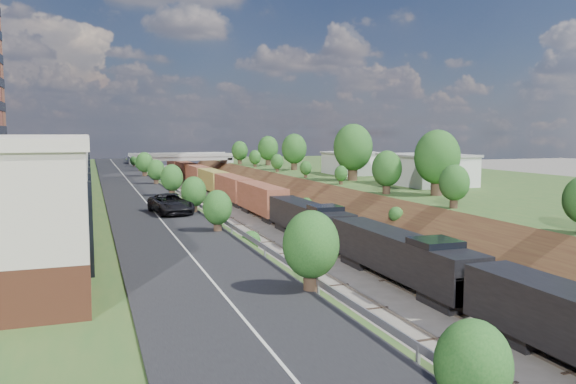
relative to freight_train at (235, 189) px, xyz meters
name	(u,v)px	position (x,y,z in m)	size (l,w,h in m)	color
platform_right	(448,194)	(30.40, -18.06, -0.20)	(44.00, 180.00, 5.00)	#325A25
embankment_left	(170,225)	(-13.60, -18.06, -2.70)	(7.07, 180.00, 7.07)	brown
embankment_right	(321,216)	(8.40, -18.06, -2.70)	(7.07, 180.00, 7.07)	brown
rail_left_track	(231,221)	(-5.20, -18.06, -2.61)	(1.58, 180.00, 0.18)	gray
rail_right_track	(267,219)	(0.00, -18.06, -2.61)	(1.58, 180.00, 0.18)	gray
road	(134,188)	(-18.10, -18.06, 2.35)	(8.00, 180.00, 0.10)	black
guardrail	(166,184)	(-14.00, -18.26, 2.85)	(0.10, 171.00, 0.70)	#99999E
commercial_building	(2,176)	(-30.60, -40.06, 5.81)	(14.30, 62.30, 7.00)	brown
overpass	(180,163)	(-2.60, 43.94, 2.22)	(24.50, 8.30, 7.40)	gray
white_building_near	(426,171)	(20.90, -26.06, 4.30)	(9.00, 12.00, 4.00)	silver
white_building_far	(353,164)	(20.40, -4.06, 4.10)	(8.00, 10.00, 3.60)	silver
tree_right_large	(437,158)	(14.40, -38.06, 6.69)	(5.25, 5.25, 7.61)	#473323
tree_left_crest	(239,212)	(-14.40, -58.06, 4.34)	(2.45, 2.45, 3.55)	#473323
freight_train	(235,189)	(0.00, 0.00, 0.00)	(3.19, 162.17, 4.73)	black
suv	(171,204)	(-16.79, -43.31, 3.28)	(2.90, 6.29, 1.75)	black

